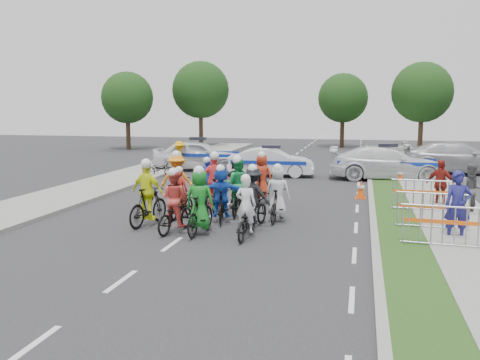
% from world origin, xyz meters
% --- Properties ---
extents(ground, '(90.00, 90.00, 0.00)m').
position_xyz_m(ground, '(0.00, 0.00, 0.00)').
color(ground, '#28282B').
rests_on(ground, ground).
extents(curb_right, '(0.20, 60.00, 0.12)m').
position_xyz_m(curb_right, '(5.10, 5.00, 0.06)').
color(curb_right, gray).
rests_on(curb_right, ground).
extents(grass_strip, '(1.20, 60.00, 0.11)m').
position_xyz_m(grass_strip, '(5.80, 5.00, 0.06)').
color(grass_strip, '#214315').
rests_on(grass_strip, ground).
extents(sidewalk_right, '(2.40, 60.00, 0.13)m').
position_xyz_m(sidewalk_right, '(7.60, 5.00, 0.07)').
color(sidewalk_right, gray).
rests_on(sidewalk_right, ground).
extents(sidewalk_left, '(3.00, 60.00, 0.13)m').
position_xyz_m(sidewalk_left, '(-6.50, 5.00, 0.07)').
color(sidewalk_left, gray).
rests_on(sidewalk_left, ground).
extents(rider_0, '(0.66, 1.75, 1.76)m').
position_xyz_m(rider_0, '(1.73, 1.04, 0.59)').
color(rider_0, black).
rests_on(rider_0, ground).
extents(rider_1, '(0.85, 1.87, 1.93)m').
position_xyz_m(rider_1, '(0.39, 1.20, 0.75)').
color(rider_1, black).
rests_on(rider_1, ground).
extents(rider_2, '(0.97, 1.90, 1.84)m').
position_xyz_m(rider_2, '(-0.39, 1.30, 0.69)').
color(rider_2, black).
rests_on(rider_2, ground).
extents(rider_3, '(1.08, 1.99, 2.02)m').
position_xyz_m(rider_3, '(-1.44, 1.91, 0.77)').
color(rider_3, black).
rests_on(rider_3, ground).
extents(rider_4, '(1.15, 1.94, 1.89)m').
position_xyz_m(rider_4, '(1.65, 2.34, 0.73)').
color(rider_4, black).
rests_on(rider_4, ground).
extents(rider_5, '(1.49, 1.77, 1.79)m').
position_xyz_m(rider_5, '(0.56, 2.85, 0.76)').
color(rider_5, black).
rests_on(rider_5, ground).
extents(rider_6, '(0.79, 1.70, 1.67)m').
position_xyz_m(rider_6, '(-0.87, 3.17, 0.56)').
color(rider_6, black).
rests_on(rider_6, ground).
extents(rider_7, '(0.80, 1.75, 1.81)m').
position_xyz_m(rider_7, '(2.22, 3.35, 0.70)').
color(rider_7, black).
rests_on(rider_7, ground).
extents(rider_8, '(0.85, 1.94, 1.94)m').
position_xyz_m(rider_8, '(0.77, 4.14, 0.72)').
color(rider_8, black).
rests_on(rider_8, ground).
extents(rider_9, '(1.09, 2.01, 2.04)m').
position_xyz_m(rider_9, '(-0.07, 4.43, 0.78)').
color(rider_9, black).
rests_on(rider_9, ground).
extents(rider_10, '(1.20, 2.07, 2.04)m').
position_xyz_m(rider_10, '(-1.47, 4.56, 0.78)').
color(rider_10, black).
rests_on(rider_10, ground).
extents(rider_11, '(1.52, 1.81, 1.87)m').
position_xyz_m(rider_11, '(0.51, 5.27, 0.79)').
color(rider_11, black).
rests_on(rider_11, ground).
extents(rider_12, '(0.81, 1.74, 1.70)m').
position_xyz_m(rider_12, '(-0.78, 5.97, 0.57)').
color(rider_12, black).
rests_on(rider_12, ground).
extents(rider_13, '(0.87, 1.88, 1.92)m').
position_xyz_m(rider_13, '(1.17, 6.29, 0.75)').
color(rider_13, black).
rests_on(rider_13, ground).
extents(police_car_0, '(5.15, 2.70, 1.67)m').
position_xyz_m(police_car_0, '(-4.12, 15.48, 0.84)').
color(police_car_0, silver).
rests_on(police_car_0, ground).
extents(police_car_1, '(4.44, 1.93, 1.42)m').
position_xyz_m(police_car_1, '(0.23, 13.89, 0.71)').
color(police_car_1, silver).
rests_on(police_car_1, ground).
extents(police_car_2, '(5.56, 2.41, 1.59)m').
position_xyz_m(police_car_2, '(5.92, 13.83, 0.80)').
color(police_car_2, silver).
rests_on(police_car_2, ground).
extents(civilian_sedan, '(5.72, 2.38, 1.65)m').
position_xyz_m(civilian_sedan, '(9.64, 17.22, 0.83)').
color(civilian_sedan, '#A6A7AB').
rests_on(civilian_sedan, ground).
extents(spectator_0, '(0.70, 0.48, 1.86)m').
position_xyz_m(spectator_0, '(7.20, 2.08, 0.93)').
color(spectator_0, navy).
rests_on(spectator_0, ground).
extents(spectator_1, '(0.90, 0.73, 1.73)m').
position_xyz_m(spectator_1, '(8.19, 5.47, 0.86)').
color(spectator_1, '#515155').
rests_on(spectator_1, ground).
extents(spectator_2, '(1.06, 0.85, 1.68)m').
position_xyz_m(spectator_2, '(7.40, 6.90, 0.84)').
color(spectator_2, maroon).
rests_on(spectator_2, ground).
extents(marshal_hiviz, '(1.22, 1.19, 1.68)m').
position_xyz_m(marshal_hiviz, '(-4.79, 14.30, 0.84)').
color(marshal_hiviz, '#E7A60C').
rests_on(marshal_hiviz, ground).
extents(barrier_0, '(2.04, 0.69, 1.12)m').
position_xyz_m(barrier_0, '(6.70, 0.97, 0.56)').
color(barrier_0, '#A5A8AD').
rests_on(barrier_0, ground).
extents(barrier_1, '(2.03, 0.66, 1.12)m').
position_xyz_m(barrier_1, '(6.70, 2.97, 0.56)').
color(barrier_1, '#A5A8AD').
rests_on(barrier_1, ground).
extents(barrier_2, '(2.02, 0.61, 1.12)m').
position_xyz_m(barrier_2, '(6.70, 5.71, 0.56)').
color(barrier_2, '#A5A8AD').
rests_on(barrier_2, ground).
extents(cone_0, '(0.40, 0.40, 0.70)m').
position_xyz_m(cone_0, '(4.71, 8.17, 0.34)').
color(cone_0, '#F24C0C').
rests_on(cone_0, ground).
extents(cone_1, '(0.40, 0.40, 0.70)m').
position_xyz_m(cone_1, '(6.47, 12.89, 0.34)').
color(cone_1, '#F24C0C').
rests_on(cone_1, ground).
extents(parked_bike, '(1.56, 0.64, 0.80)m').
position_xyz_m(parked_bike, '(-5.18, 12.40, 0.40)').
color(parked_bike, black).
rests_on(parked_bike, ground).
extents(tree_0, '(4.20, 4.20, 6.30)m').
position_xyz_m(tree_0, '(-14.00, 28.00, 4.19)').
color(tree_0, '#382619').
rests_on(tree_0, ground).
extents(tree_1, '(4.55, 4.55, 6.82)m').
position_xyz_m(tree_1, '(9.00, 30.00, 4.54)').
color(tree_1, '#382619').
rests_on(tree_1, ground).
extents(tree_3, '(4.90, 4.90, 7.35)m').
position_xyz_m(tree_3, '(-9.00, 32.00, 4.89)').
color(tree_3, '#382619').
rests_on(tree_3, ground).
extents(tree_4, '(4.20, 4.20, 6.30)m').
position_xyz_m(tree_4, '(3.00, 34.00, 4.19)').
color(tree_4, '#382619').
rests_on(tree_4, ground).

